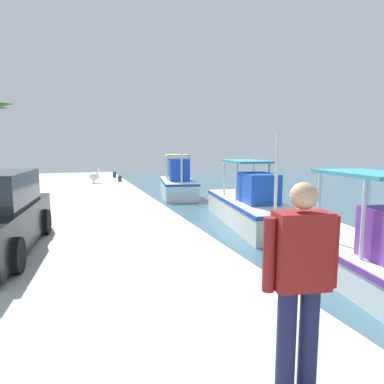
{
  "coord_description": "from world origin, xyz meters",
  "views": [
    {
      "loc": [
        10.94,
        -2.87,
        2.84
      ],
      "look_at": [
        -1.16,
        1.3,
        1.14
      ],
      "focal_mm": 31.22,
      "sensor_mm": 36.0,
      "label": 1
    }
  ],
  "objects": [
    {
      "name": "quay_pier",
      "position": [
        0.0,
        -5.0,
        0.4
      ],
      "size": [
        36.0,
        10.0,
        0.8
      ],
      "primitive_type": "cube",
      "color": "#B2B2AD",
      "rests_on": "ground"
    },
    {
      "name": "fishing_boat_nearest",
      "position": [
        -7.69,
        2.68,
        0.74
      ],
      "size": [
        5.07,
        2.65,
        2.82
      ],
      "color": "white",
      "rests_on": "ground"
    },
    {
      "name": "fishing_boat_second",
      "position": [
        0.14,
        3.14,
        0.68
      ],
      "size": [
        6.27,
        2.73,
        3.31
      ],
      "color": "silver",
      "rests_on": "ground"
    },
    {
      "name": "fishing_boat_third",
      "position": [
        6.16,
        2.8,
        0.59
      ],
      "size": [
        5.9,
        2.71,
        2.65
      ],
      "color": "white",
      "rests_on": "ground"
    },
    {
      "name": "pelican",
      "position": [
        -9.26,
        -1.95,
        1.2
      ],
      "size": [
        0.56,
        0.96,
        0.82
      ],
      "color": "tan",
      "rests_on": "quay_pier"
    },
    {
      "name": "fisherman_standing",
      "position": [
        8.76,
        -1.18,
        1.79
      ],
      "size": [
        0.31,
        0.64,
        1.77
      ],
      "color": "#1E234C",
      "rests_on": "quay_pier"
    },
    {
      "name": "mooring_bollard_nearest",
      "position": [
        -12.62,
        -0.45,
        1.0
      ],
      "size": [
        0.23,
        0.23,
        0.39
      ],
      "primitive_type": "cylinder",
      "color": "#333338",
      "rests_on": "quay_pier"
    },
    {
      "name": "mooring_bollard_second",
      "position": [
        -9.61,
        -0.45,
        0.98
      ],
      "size": [
        0.21,
        0.21,
        0.36
      ],
      "primitive_type": "cylinder",
      "color": "#333338",
      "rests_on": "quay_pier"
    }
  ]
}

